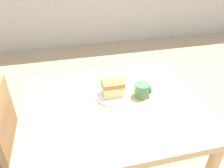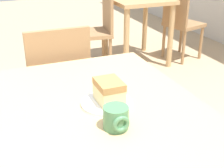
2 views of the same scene
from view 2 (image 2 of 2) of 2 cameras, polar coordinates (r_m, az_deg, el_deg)
The scene contains 8 objects.
dining_table_near at distance 1.29m, azimuth -3.67°, elevation -7.93°, with size 1.01×0.85×0.75m.
dining_table_far at distance 3.65m, azimuth 4.64°, elevation 13.09°, with size 0.72×0.64×0.75m.
chair_near_window at distance 1.95m, azimuth -9.80°, elevation -1.61°, with size 0.38×0.38×0.91m.
chair_far_corner at distance 3.41m, azimuth -2.50°, elevation 10.36°, with size 0.42×0.42×0.91m.
chair_far_opposite at distance 3.81m, azimuth 12.44°, elevation 11.40°, with size 0.46×0.46×0.91m.
plate at distance 1.23m, azimuth -0.96°, elevation -3.50°, with size 0.20×0.20×0.01m.
cake_slice at distance 1.21m, azimuth -0.54°, elevation -1.33°, with size 0.12×0.09×0.09m.
coffee_mug at distance 1.07m, azimuth 0.80°, elevation -6.25°, with size 0.10×0.09×0.08m.
Camera 2 is at (0.93, -0.04, 1.35)m, focal length 50.00 mm.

